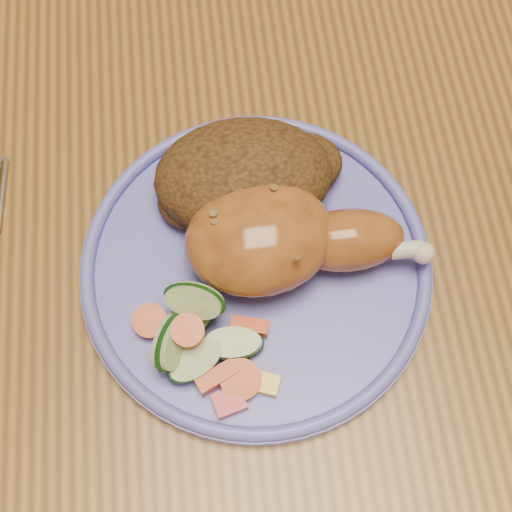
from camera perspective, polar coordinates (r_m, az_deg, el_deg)
The scene contains 7 objects.
ground at distance 1.27m, azimuth 4.13°, elevation -11.07°, with size 4.00×4.00×0.00m, color brown.
dining_table at distance 0.64m, azimuth 8.06°, elevation 2.39°, with size 0.90×1.40×0.75m.
plate at distance 0.52m, azimuth 0.00°, elevation -0.94°, with size 0.26×0.26×0.01m, color #5F5EC2.
plate_rim at distance 0.51m, azimuth 0.00°, elevation -0.46°, with size 0.25×0.25×0.01m, color #5F5EC2.
chicken_leg at distance 0.49m, azimuth 2.04°, elevation 1.41°, with size 0.18×0.10×0.06m.
rice_pilaf at distance 0.52m, azimuth -0.72°, elevation 6.39°, with size 0.14×0.09×0.06m.
vegetable_pile at distance 0.48m, azimuth -4.54°, elevation -6.63°, with size 0.10×0.10×0.05m.
Camera 1 is at (-0.12, -0.27, 1.23)m, focal length 50.00 mm.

